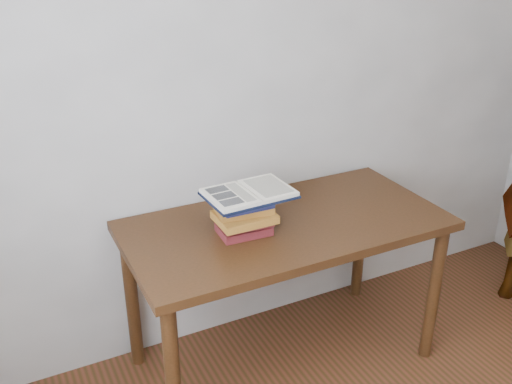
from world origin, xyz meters
TOP-DOWN VIEW (x-y plane):
  - desk at (-0.09, 1.38)m, footprint 1.41×0.70m
  - book_stack at (-0.30, 1.37)m, footprint 0.25×0.21m
  - open_book at (-0.26, 1.39)m, footprint 0.37×0.26m

SIDE VIEW (x-z plane):
  - desk at x=-0.09m, z-range 0.28..1.03m
  - book_stack at x=-0.30m, z-range 0.76..0.91m
  - open_book at x=-0.26m, z-range 0.91..0.94m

